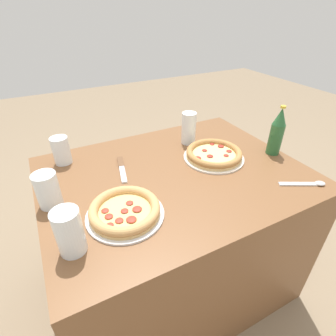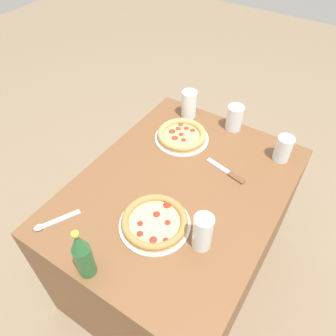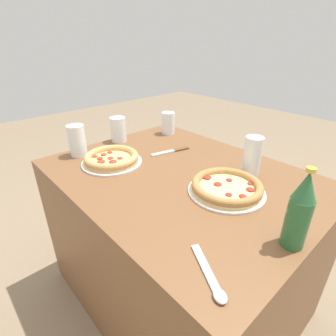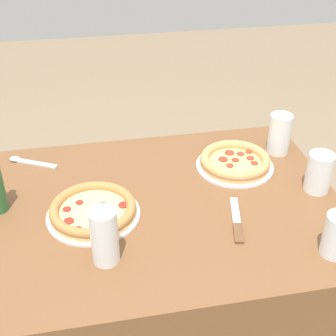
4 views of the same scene
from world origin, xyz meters
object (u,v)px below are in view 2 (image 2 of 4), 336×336
glass_orange_juice (189,105)px  beer_bottle (83,254)px  glass_cola (283,150)px  glass_mango_juice (202,234)px  pizza_salami (182,135)px  knife (227,172)px  spoon (51,223)px  pizza_pepperoni (155,222)px  glass_red_wine (234,119)px

glass_orange_juice → beer_bottle: beer_bottle is taller
glass_cola → glass_mango_juice: (0.59, -0.09, 0.02)m
pizza_salami → glass_orange_juice: bearing=-159.5°
knife → glass_mango_juice: bearing=11.7°
pizza_salami → spoon: (0.70, -0.16, -0.02)m
pizza_pepperoni → glass_cola: bearing=155.8°
knife → beer_bottle: bearing=-16.1°
glass_cola → knife: 0.27m
knife → spoon: 0.76m
spoon → glass_red_wine: bearing=159.6°
pizza_pepperoni → glass_orange_juice: 0.71m
pizza_salami → glass_orange_juice: 0.20m
glass_cola → glass_mango_juice: glass_mango_juice is taller
beer_bottle → spoon: bearing=-104.8°
glass_orange_juice → glass_mango_juice: (0.64, 0.43, 0.00)m
glass_orange_juice → knife: bearing=53.0°
pizza_pepperoni → glass_cola: 0.67m
pizza_pepperoni → glass_cola: (-0.61, 0.28, 0.03)m
pizza_pepperoni → glass_orange_juice: bearing=-160.0°
pizza_pepperoni → knife: (-0.40, 0.11, -0.02)m
pizza_salami → pizza_pepperoni: (0.49, 0.18, -0.00)m
glass_mango_juice → pizza_salami: bearing=-141.9°
pizza_pepperoni → glass_mango_juice: 0.20m
glass_cola → knife: bearing=-38.3°
glass_mango_juice → beer_bottle: size_ratio=0.68×
glass_red_wine → glass_mango_juice: bearing=15.6°
glass_cola → knife: glass_cola is taller
beer_bottle → spoon: beer_bottle is taller
glass_cola → glass_orange_juice: glass_orange_juice is taller
pizza_salami → knife: bearing=73.4°
glass_red_wine → glass_mango_juice: size_ratio=0.82×
pizza_pepperoni → beer_bottle: (0.28, -0.09, 0.09)m
pizza_pepperoni → glass_cola: size_ratio=2.25×
glass_red_wine → glass_mango_juice: 0.70m
beer_bottle → spoon: 0.28m
glass_cola → glass_orange_juice: bearing=-95.8°
glass_red_wine → glass_orange_juice: 0.24m
glass_mango_juice → glass_red_wine: bearing=-164.4°
glass_red_wine → beer_bottle: 0.98m
pizza_pepperoni → beer_bottle: beer_bottle is taller
glass_mango_juice → beer_bottle: (0.30, -0.27, 0.04)m
glass_orange_juice → beer_bottle: (0.94, 0.16, 0.04)m
beer_bottle → glass_mango_juice: bearing=137.5°
pizza_salami → glass_red_wine: 0.28m
pizza_salami → glass_mango_juice: size_ratio=1.66×
beer_bottle → knife: beer_bottle is taller
glass_mango_juice → knife: bearing=-168.3°
pizza_pepperoni → knife: pizza_pepperoni is taller
pizza_pepperoni → spoon: 0.40m
glass_mango_juice → spoon: bearing=-66.2°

